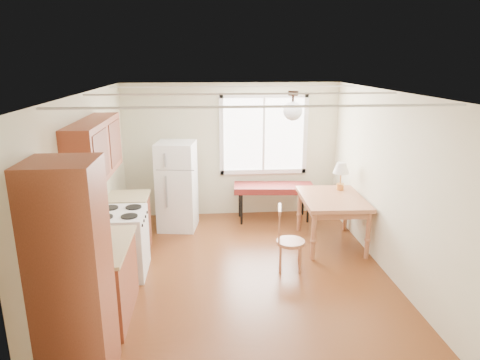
{
  "coord_description": "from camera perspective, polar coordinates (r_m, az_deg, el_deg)",
  "views": [
    {
      "loc": [
        -0.51,
        -5.37,
        2.89
      ],
      "look_at": [
        0.01,
        0.8,
        1.15
      ],
      "focal_mm": 32.0,
      "sensor_mm": 36.0,
      "label": 1
    }
  ],
  "objects": [
    {
      "name": "room_shell",
      "position": [
        5.64,
        0.53,
        -1.21
      ],
      "size": [
        4.6,
        5.6,
        2.62
      ],
      "color": "#4C230F",
      "rests_on": "ground"
    },
    {
      "name": "kitchen_run",
      "position": [
        5.3,
        -17.79,
        -7.86
      ],
      "size": [
        0.65,
        3.4,
        2.2
      ],
      "color": "brown",
      "rests_on": "ground"
    },
    {
      "name": "window_unit",
      "position": [
        8.03,
        3.17,
        6.09
      ],
      "size": [
        1.64,
        0.05,
        1.51
      ],
      "color": "white",
      "rests_on": "room_shell"
    },
    {
      "name": "pendant_light",
      "position": [
        5.93,
        7.03,
        9.26
      ],
      "size": [
        0.26,
        0.26,
        0.4
      ],
      "color": "black",
      "rests_on": "room_shell"
    },
    {
      "name": "refrigerator",
      "position": [
        7.53,
        -8.4,
        -0.78
      ],
      "size": [
        0.72,
        0.72,
        1.55
      ],
      "rotation": [
        0.0,
        0.0,
        -0.14
      ],
      "color": "white",
      "rests_on": "ground"
    },
    {
      "name": "bench",
      "position": [
        7.91,
        4.5,
        -1.16
      ],
      "size": [
        1.49,
        0.66,
        0.67
      ],
      "rotation": [
        0.0,
        0.0,
        -0.09
      ],
      "color": "maroon",
      "rests_on": "ground"
    },
    {
      "name": "dining_table",
      "position": [
        6.97,
        12.19,
        -3.01
      ],
      "size": [
        1.0,
        1.31,
        0.8
      ],
      "rotation": [
        0.0,
        0.0,
        -0.03
      ],
      "color": "#98593A",
      "rests_on": "ground"
    },
    {
      "name": "chair",
      "position": [
        6.09,
        5.98,
        -7.27
      ],
      "size": [
        0.43,
        0.42,
        0.92
      ],
      "rotation": [
        0.0,
        0.0,
        -0.18
      ],
      "color": "#98593A",
      "rests_on": "ground"
    },
    {
      "name": "table_lamp",
      "position": [
        7.25,
        13.34,
        1.29
      ],
      "size": [
        0.27,
        0.27,
        0.47
      ],
      "rotation": [
        0.0,
        0.0,
        0.0
      ],
      "color": "#B9803B",
      "rests_on": "dining_table"
    },
    {
      "name": "coffee_maker",
      "position": [
        5.02,
        -18.61,
        -7.01
      ],
      "size": [
        0.2,
        0.24,
        0.34
      ],
      "rotation": [
        0.0,
        0.0,
        0.15
      ],
      "color": "black",
      "rests_on": "kitchen_run"
    },
    {
      "name": "kettle",
      "position": [
        5.41,
        -17.77,
        -5.73
      ],
      "size": [
        0.11,
        0.11,
        0.2
      ],
      "color": "red",
      "rests_on": "kitchen_run"
    }
  ]
}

